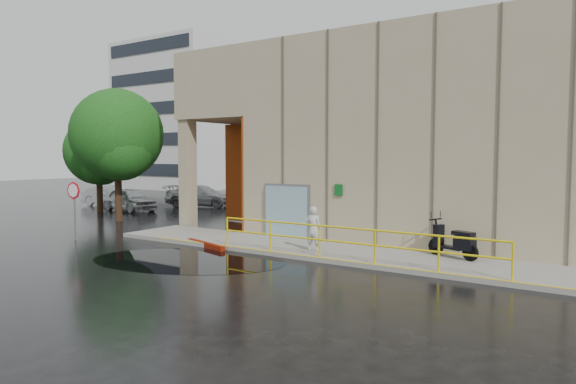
% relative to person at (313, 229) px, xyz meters
% --- Properties ---
extents(ground, '(120.00, 120.00, 0.00)m').
position_rel_person_xyz_m(ground, '(-2.60, -3.95, -0.91)').
color(ground, black).
rests_on(ground, ground).
extents(sidewalk, '(20.00, 3.00, 0.15)m').
position_rel_person_xyz_m(sidewalk, '(1.40, 0.55, -0.83)').
color(sidewalk, gray).
rests_on(sidewalk, ground).
extents(building, '(20.00, 10.17, 8.00)m').
position_rel_person_xyz_m(building, '(2.50, 7.03, 3.30)').
color(building, tan).
rests_on(building, ground).
extents(guardrail, '(9.56, 0.06, 1.03)m').
position_rel_person_xyz_m(guardrail, '(1.65, -0.80, -0.23)').
color(guardrail, yellow).
rests_on(guardrail, sidewalk).
extents(distant_building, '(12.00, 8.08, 15.00)m').
position_rel_person_xyz_m(distant_building, '(-30.60, 24.02, 6.60)').
color(distant_building, silver).
rests_on(distant_building, ground).
extents(person, '(0.60, 0.45, 1.51)m').
position_rel_person_xyz_m(person, '(0.00, 0.00, 0.00)').
color(person, silver).
rests_on(person, sidewalk).
extents(scooter, '(1.87, 1.21, 1.41)m').
position_rel_person_xyz_m(scooter, '(4.29, 1.39, 0.05)').
color(scooter, black).
rests_on(scooter, sidewalk).
extents(stop_sign, '(0.70, 0.12, 2.33)m').
position_rel_person_xyz_m(stop_sign, '(-9.55, -2.54, 0.81)').
color(stop_sign, slate).
rests_on(stop_sign, ground).
extents(red_curb, '(2.34, 0.89, 0.18)m').
position_rel_person_xyz_m(red_curb, '(-4.11, -0.85, -0.82)').
color(red_curb, maroon).
rests_on(red_curb, ground).
extents(puddle, '(7.37, 5.82, 0.01)m').
position_rel_person_xyz_m(puddle, '(-2.93, -2.97, -0.90)').
color(puddle, black).
rests_on(puddle, ground).
extents(car_a, '(4.29, 2.15, 1.40)m').
position_rel_person_xyz_m(car_a, '(-16.61, 5.92, -0.20)').
color(car_a, silver).
rests_on(car_a, ground).
extents(car_b, '(4.29, 1.84, 1.37)m').
position_rel_person_xyz_m(car_b, '(-20.15, 7.30, -0.22)').
color(car_b, white).
rests_on(car_b, ground).
extents(car_c, '(5.25, 3.35, 1.42)m').
position_rel_person_xyz_m(car_c, '(-14.79, 10.38, -0.20)').
color(car_c, '#A8AAAF').
rests_on(car_c, ground).
extents(tree_near, '(4.67, 4.67, 6.78)m').
position_rel_person_xyz_m(tree_near, '(-12.90, 2.30, 3.35)').
color(tree_near, black).
rests_on(tree_near, ground).
extents(tree_far, '(4.01, 4.01, 5.65)m').
position_rel_person_xyz_m(tree_far, '(-17.45, 4.52, 2.58)').
color(tree_far, black).
rests_on(tree_far, ground).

